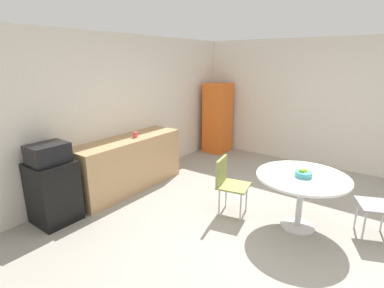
{
  "coord_description": "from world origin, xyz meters",
  "views": [
    {
      "loc": [
        -3.4,
        -1.05,
        2.18
      ],
      "look_at": [
        0.02,
        1.46,
        0.95
      ],
      "focal_mm": 27.39,
      "sensor_mm": 36.0,
      "label": 1
    }
  ],
  "objects_px": {
    "microwave": "(48,153)",
    "fruit_bowl": "(303,173)",
    "locker_cabinet": "(218,118)",
    "mug_white": "(135,135)",
    "round_table": "(302,185)",
    "mini_fridge": "(53,192)",
    "chair_olive": "(227,179)"
  },
  "relations": [
    {
      "from": "fruit_bowl",
      "to": "mug_white",
      "type": "relative_size",
      "value": 1.63
    },
    {
      "from": "mini_fridge",
      "to": "fruit_bowl",
      "type": "height_order",
      "value": "same"
    },
    {
      "from": "mini_fridge",
      "to": "locker_cabinet",
      "type": "bearing_deg",
      "value": -1.39
    },
    {
      "from": "locker_cabinet",
      "to": "fruit_bowl",
      "type": "height_order",
      "value": "locker_cabinet"
    },
    {
      "from": "locker_cabinet",
      "to": "chair_olive",
      "type": "distance_m",
      "value": 3.05
    },
    {
      "from": "locker_cabinet",
      "to": "microwave",
      "type": "bearing_deg",
      "value": 178.61
    },
    {
      "from": "microwave",
      "to": "round_table",
      "type": "height_order",
      "value": "microwave"
    },
    {
      "from": "locker_cabinet",
      "to": "round_table",
      "type": "relative_size",
      "value": 1.41
    },
    {
      "from": "round_table",
      "to": "mug_white",
      "type": "height_order",
      "value": "mug_white"
    },
    {
      "from": "microwave",
      "to": "chair_olive",
      "type": "distance_m",
      "value": 2.46
    },
    {
      "from": "mini_fridge",
      "to": "round_table",
      "type": "height_order",
      "value": "mini_fridge"
    },
    {
      "from": "mini_fridge",
      "to": "round_table",
      "type": "xyz_separation_m",
      "value": [
        1.81,
        -2.79,
        0.19
      ]
    },
    {
      "from": "round_table",
      "to": "chair_olive",
      "type": "xyz_separation_m",
      "value": [
        -0.2,
        0.98,
        -0.1
      ]
    },
    {
      "from": "fruit_bowl",
      "to": "mug_white",
      "type": "bearing_deg",
      "value": 96.25
    },
    {
      "from": "locker_cabinet",
      "to": "chair_olive",
      "type": "xyz_separation_m",
      "value": [
        -2.51,
        -1.71,
        -0.3
      ]
    },
    {
      "from": "microwave",
      "to": "round_table",
      "type": "bearing_deg",
      "value": -56.97
    },
    {
      "from": "mini_fridge",
      "to": "locker_cabinet",
      "type": "xyz_separation_m",
      "value": [
        4.12,
        -0.1,
        0.39
      ]
    },
    {
      "from": "microwave",
      "to": "chair_olive",
      "type": "height_order",
      "value": "microwave"
    },
    {
      "from": "round_table",
      "to": "fruit_bowl",
      "type": "distance_m",
      "value": 0.18
    },
    {
      "from": "microwave",
      "to": "fruit_bowl",
      "type": "relative_size",
      "value": 2.28
    },
    {
      "from": "microwave",
      "to": "chair_olive",
      "type": "relative_size",
      "value": 0.58
    },
    {
      "from": "locker_cabinet",
      "to": "fruit_bowl",
      "type": "bearing_deg",
      "value": -130.92
    },
    {
      "from": "fruit_bowl",
      "to": "microwave",
      "type": "bearing_deg",
      "value": 122.42
    },
    {
      "from": "microwave",
      "to": "round_table",
      "type": "relative_size",
      "value": 0.41
    },
    {
      "from": "microwave",
      "to": "fruit_bowl",
      "type": "bearing_deg",
      "value": -57.58
    },
    {
      "from": "mini_fridge",
      "to": "microwave",
      "type": "height_order",
      "value": "microwave"
    },
    {
      "from": "locker_cabinet",
      "to": "chair_olive",
      "type": "height_order",
      "value": "locker_cabinet"
    },
    {
      "from": "chair_olive",
      "to": "fruit_bowl",
      "type": "height_order",
      "value": "fruit_bowl"
    },
    {
      "from": "mug_white",
      "to": "round_table",
      "type": "bearing_deg",
      "value": -83.02
    },
    {
      "from": "chair_olive",
      "to": "fruit_bowl",
      "type": "xyz_separation_m",
      "value": [
        0.17,
        -0.99,
        0.27
      ]
    },
    {
      "from": "fruit_bowl",
      "to": "mug_white",
      "type": "xyz_separation_m",
      "value": [
        -0.3,
        2.72,
        0.15
      ]
    },
    {
      "from": "microwave",
      "to": "mug_white",
      "type": "xyz_separation_m",
      "value": [
        1.48,
        -0.07,
        -0.04
      ]
    }
  ]
}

